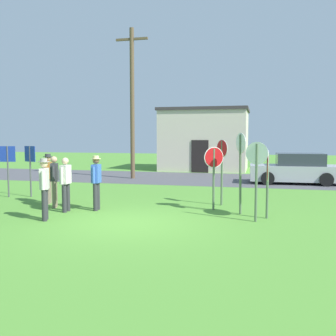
% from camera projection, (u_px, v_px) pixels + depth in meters
% --- Properties ---
extents(ground_plane, '(80.00, 80.00, 0.00)m').
position_uv_depth(ground_plane, '(130.00, 223.00, 10.22)').
color(ground_plane, '#518E33').
extents(street_asphalt, '(60.00, 6.40, 0.01)m').
position_uv_depth(street_asphalt, '(197.00, 178.00, 21.00)').
color(street_asphalt, '#4C4C51').
rests_on(street_asphalt, ground).
extents(building_background, '(5.97, 4.85, 4.24)m').
position_uv_depth(building_background, '(205.00, 139.00, 26.48)').
color(building_background, beige).
rests_on(building_background, ground).
extents(utility_pole, '(1.80, 0.24, 8.19)m').
position_uv_depth(utility_pole, '(132.00, 101.00, 20.71)').
color(utility_pole, brown).
rests_on(utility_pole, ground).
extents(parked_car_on_street, '(4.36, 2.13, 1.51)m').
position_uv_depth(parked_car_on_street, '(296.00, 170.00, 18.76)').
color(parked_car_on_street, '#A5A8AD').
rests_on(parked_car_on_street, ground).
extents(stop_sign_far_back, '(0.41, 0.47, 2.24)m').
position_uv_depth(stop_sign_far_back, '(222.00, 162.00, 12.75)').
color(stop_sign_far_back, '#51664C').
rests_on(stop_sign_far_back, ground).
extents(stop_sign_center_cluster, '(0.32, 0.54, 2.45)m').
position_uv_depth(stop_sign_center_cluster, '(241.00, 161.00, 11.28)').
color(stop_sign_center_cluster, '#51664C').
rests_on(stop_sign_center_cluster, ground).
extents(stop_sign_leaning_right, '(0.57, 0.35, 2.01)m').
position_uv_depth(stop_sign_leaning_right, '(214.00, 168.00, 11.95)').
color(stop_sign_leaning_right, '#51664C').
rests_on(stop_sign_leaning_right, ground).
extents(stop_sign_rear_left, '(0.07, 0.90, 1.95)m').
position_uv_depth(stop_sign_rear_left, '(268.00, 172.00, 10.70)').
color(stop_sign_rear_left, '#51664C').
rests_on(stop_sign_rear_left, ground).
extents(stop_sign_low_front, '(0.60, 0.20, 2.20)m').
position_uv_depth(stop_sign_low_front, '(257.00, 169.00, 10.28)').
color(stop_sign_low_front, '#51664C').
rests_on(stop_sign_low_front, ground).
extents(person_in_teal, '(0.34, 0.53, 1.74)m').
position_uv_depth(person_in_teal, '(44.00, 185.00, 10.49)').
color(person_in_teal, '#2D2D33').
rests_on(person_in_teal, ground).
extents(person_near_signs, '(0.32, 0.55, 1.74)m').
position_uv_depth(person_near_signs, '(48.00, 176.00, 13.10)').
color(person_near_signs, '#7A6B56').
rests_on(person_near_signs, ground).
extents(person_with_sunhat, '(0.31, 0.57, 1.74)m').
position_uv_depth(person_with_sunhat, '(96.00, 179.00, 11.92)').
color(person_with_sunhat, '#2D2D33').
rests_on(person_with_sunhat, ground).
extents(person_in_dark_shirt, '(0.22, 0.57, 1.69)m').
position_uv_depth(person_in_dark_shirt, '(66.00, 181.00, 11.69)').
color(person_in_dark_shirt, '#2D2D33').
rests_on(person_in_dark_shirt, ground).
extents(person_in_blue, '(0.34, 0.53, 1.69)m').
position_uv_depth(person_in_blue, '(54.00, 179.00, 12.41)').
color(person_in_blue, '#7A6B56').
rests_on(person_in_blue, ground).
extents(info_panel_middle, '(0.59, 0.17, 1.97)m').
position_uv_depth(info_panel_middle, '(8.00, 162.00, 14.49)').
color(info_panel_middle, '#4C4C51').
rests_on(info_panel_middle, ground).
extents(info_panel_rightmost, '(0.57, 0.22, 1.97)m').
position_uv_depth(info_panel_rightmost, '(30.00, 162.00, 14.54)').
color(info_panel_rightmost, '#4C4C51').
rests_on(info_panel_rightmost, ground).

